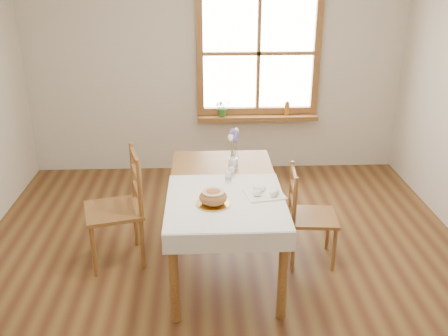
# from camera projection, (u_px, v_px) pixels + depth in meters

# --- Properties ---
(ground) EXTENTS (5.00, 5.00, 0.00)m
(ground) POSITION_uv_depth(u_px,v_px,m) (226.00, 283.00, 4.11)
(ground) COLOR brown
(ground) RESTS_ON ground
(room_walls) EXTENTS (4.60, 5.10, 2.65)m
(room_walls) POSITION_uv_depth(u_px,v_px,m) (226.00, 77.00, 3.45)
(room_walls) COLOR beige
(room_walls) RESTS_ON ground
(window) EXTENTS (1.46, 0.08, 1.46)m
(window) POSITION_uv_depth(u_px,v_px,m) (258.00, 53.00, 5.85)
(window) COLOR #9F6E31
(window) RESTS_ON ground
(window_sill) EXTENTS (1.46, 0.20, 0.05)m
(window_sill) POSITION_uv_depth(u_px,v_px,m) (257.00, 117.00, 6.08)
(window_sill) COLOR #9F6E31
(window_sill) RESTS_ON ground
(dining_table) EXTENTS (0.90, 1.60, 0.75)m
(dining_table) POSITION_uv_depth(u_px,v_px,m) (224.00, 194.00, 4.13)
(dining_table) COLOR #9F6E31
(dining_table) RESTS_ON ground
(table_linen) EXTENTS (0.91, 0.99, 0.01)m
(table_linen) POSITION_uv_depth(u_px,v_px,m) (226.00, 201.00, 3.81)
(table_linen) COLOR white
(table_linen) RESTS_ON dining_table
(chair_left) EXTENTS (0.60, 0.58, 1.00)m
(chair_left) POSITION_uv_depth(u_px,v_px,m) (113.00, 209.00, 4.24)
(chair_left) COLOR #9F6E31
(chair_left) RESTS_ON ground
(chair_right) EXTENTS (0.45, 0.44, 0.86)m
(chair_right) POSITION_uv_depth(u_px,v_px,m) (313.00, 216.00, 4.28)
(chair_right) COLOR #9F6E31
(chair_right) RESTS_ON ground
(bread_plate) EXTENTS (0.25, 0.25, 0.01)m
(bread_plate) POSITION_uv_depth(u_px,v_px,m) (213.00, 204.00, 3.74)
(bread_plate) COLOR silver
(bread_plate) RESTS_ON table_linen
(bread_loaf) EXTENTS (0.21, 0.21, 0.12)m
(bread_loaf) POSITION_uv_depth(u_px,v_px,m) (213.00, 196.00, 3.71)
(bread_loaf) COLOR #A7643B
(bread_loaf) RESTS_ON bread_plate
(egg_napkin) EXTENTS (0.33, 0.30, 0.01)m
(egg_napkin) POSITION_uv_depth(u_px,v_px,m) (264.00, 194.00, 3.89)
(egg_napkin) COLOR white
(egg_napkin) RESTS_ON table_linen
(eggs) EXTENTS (0.26, 0.24, 0.05)m
(eggs) POSITION_uv_depth(u_px,v_px,m) (264.00, 191.00, 3.88)
(eggs) COLOR white
(eggs) RESTS_ON egg_napkin
(salt_shaker) EXTENTS (0.06, 0.06, 0.10)m
(salt_shaker) POSITION_uv_depth(u_px,v_px,m) (228.00, 177.00, 4.10)
(salt_shaker) COLOR silver
(salt_shaker) RESTS_ON table_linen
(pepper_shaker) EXTENTS (0.06, 0.06, 0.10)m
(pepper_shaker) POSITION_uv_depth(u_px,v_px,m) (231.00, 172.00, 4.19)
(pepper_shaker) COLOR silver
(pepper_shaker) RESTS_ON table_linen
(flower_vase) EXTENTS (0.10, 0.10, 0.09)m
(flower_vase) POSITION_uv_depth(u_px,v_px,m) (233.00, 164.00, 4.39)
(flower_vase) COLOR silver
(flower_vase) RESTS_ON dining_table
(lavender_bouquet) EXTENTS (0.15, 0.15, 0.28)m
(lavender_bouquet) POSITION_uv_depth(u_px,v_px,m) (233.00, 144.00, 4.32)
(lavender_bouquet) COLOR #655394
(lavender_bouquet) RESTS_ON flower_vase
(potted_plant) EXTENTS (0.25, 0.26, 0.17)m
(potted_plant) POSITION_uv_depth(u_px,v_px,m) (222.00, 109.00, 6.02)
(potted_plant) COLOR #32712D
(potted_plant) RESTS_ON window_sill
(amber_bottle) EXTENTS (0.08, 0.08, 0.17)m
(amber_bottle) POSITION_uv_depth(u_px,v_px,m) (287.00, 108.00, 6.05)
(amber_bottle) COLOR #B56C21
(amber_bottle) RESTS_ON window_sill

